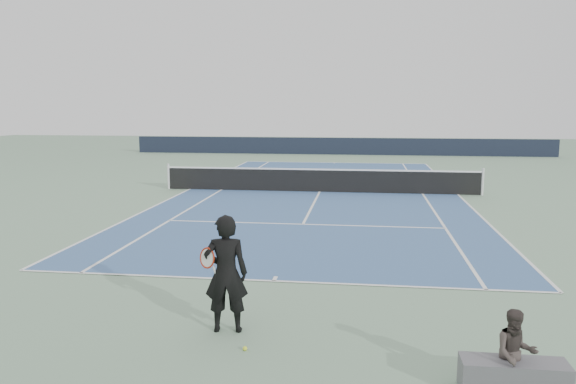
# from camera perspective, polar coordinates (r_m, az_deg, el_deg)

# --- Properties ---
(ground) EXTENTS (80.00, 80.00, 0.00)m
(ground) POSITION_cam_1_polar(r_m,az_deg,el_deg) (22.94, 3.24, -0.00)
(ground) COLOR gray
(court_surface) EXTENTS (10.97, 23.77, 0.01)m
(court_surface) POSITION_cam_1_polar(r_m,az_deg,el_deg) (22.93, 3.24, 0.01)
(court_surface) COLOR #3B5C8D
(court_surface) RESTS_ON ground
(tennis_net) EXTENTS (12.90, 0.10, 1.07)m
(tennis_net) POSITION_cam_1_polar(r_m,az_deg,el_deg) (22.86, 3.25, 1.25)
(tennis_net) COLOR silver
(tennis_net) RESTS_ON ground
(windscreen_far) EXTENTS (30.00, 0.25, 1.20)m
(windscreen_far) POSITION_cam_1_polar(r_m,az_deg,el_deg) (40.63, 5.21, 4.66)
(windscreen_far) COLOR black
(windscreen_far) RESTS_ON ground
(tennis_player) EXTENTS (0.83, 0.59, 1.86)m
(tennis_player) POSITION_cam_1_polar(r_m,az_deg,el_deg) (8.81, -6.33, -8.22)
(tennis_player) COLOR black
(tennis_player) RESTS_ON ground
(tennis_ball) EXTENTS (0.07, 0.07, 0.07)m
(tennis_ball) POSITION_cam_1_polar(r_m,az_deg,el_deg) (8.42, -4.39, -15.56)
(tennis_ball) COLOR #D6E52F
(tennis_ball) RESTS_ON ground
(spectator_bench) EXTENTS (1.30, 0.47, 1.10)m
(spectator_bench) POSITION_cam_1_polar(r_m,az_deg,el_deg) (7.69, 22.02, -15.92)
(spectator_bench) COLOR #58575C
(spectator_bench) RESTS_ON ground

